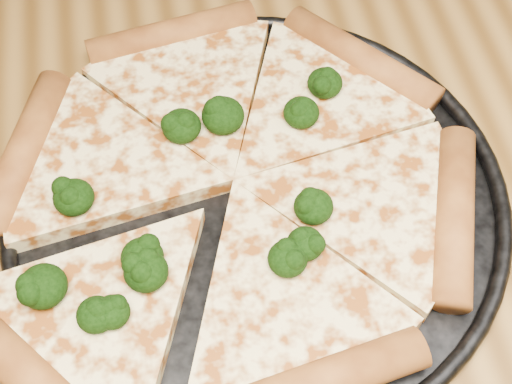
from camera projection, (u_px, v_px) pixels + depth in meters
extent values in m
cube|color=olive|center=(362.00, 302.00, 0.53)|extent=(1.20, 0.90, 0.04)
cylinder|color=black|center=(256.00, 201.00, 0.55)|extent=(0.37, 0.37, 0.01)
torus|color=black|center=(256.00, 196.00, 0.55)|extent=(0.38, 0.38, 0.01)
cylinder|color=#A76229|center=(361.00, 59.00, 0.61)|extent=(0.12, 0.13, 0.03)
cylinder|color=#A76229|center=(172.00, 35.00, 0.63)|extent=(0.15, 0.05, 0.03)
cylinder|color=#A76229|center=(25.00, 151.00, 0.56)|extent=(0.08, 0.15, 0.03)
cylinder|color=#A76229|center=(30.00, 378.00, 0.46)|extent=(0.12, 0.13, 0.03)
cylinder|color=#A76229|center=(317.00, 384.00, 0.46)|extent=(0.15, 0.05, 0.03)
cylinder|color=#A76229|center=(454.00, 215.00, 0.53)|extent=(0.08, 0.15, 0.03)
ellipsoid|color=black|center=(223.00, 116.00, 0.56)|extent=(0.03, 0.03, 0.03)
ellipsoid|color=black|center=(146.00, 271.00, 0.49)|extent=(0.03, 0.03, 0.02)
ellipsoid|color=black|center=(288.00, 259.00, 0.50)|extent=(0.03, 0.03, 0.02)
ellipsoid|color=black|center=(112.00, 312.00, 0.48)|extent=(0.02, 0.02, 0.02)
ellipsoid|color=black|center=(142.00, 257.00, 0.50)|extent=(0.03, 0.03, 0.02)
ellipsoid|color=black|center=(74.00, 197.00, 0.52)|extent=(0.03, 0.03, 0.02)
ellipsoid|color=black|center=(181.00, 126.00, 0.56)|extent=(0.03, 0.03, 0.02)
ellipsoid|color=black|center=(313.00, 206.00, 0.52)|extent=(0.03, 0.03, 0.02)
ellipsoid|color=black|center=(325.00, 83.00, 0.58)|extent=(0.03, 0.03, 0.02)
ellipsoid|color=black|center=(305.00, 244.00, 0.50)|extent=(0.03, 0.03, 0.02)
ellipsoid|color=black|center=(96.00, 315.00, 0.47)|extent=(0.03, 0.03, 0.02)
ellipsoid|color=black|center=(301.00, 112.00, 0.57)|extent=(0.03, 0.03, 0.02)
ellipsoid|color=black|center=(43.00, 286.00, 0.48)|extent=(0.03, 0.03, 0.02)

